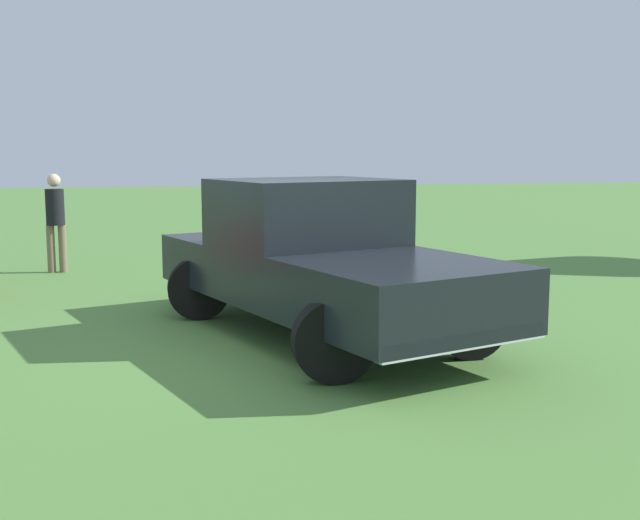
# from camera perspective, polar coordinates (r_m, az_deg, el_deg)

# --- Properties ---
(ground_plane) EXTENTS (80.00, 80.00, 0.00)m
(ground_plane) POSITION_cam_1_polar(r_m,az_deg,el_deg) (8.92, -3.84, -5.97)
(ground_plane) COLOR #54843D
(pickup_truck) EXTENTS (3.51, 5.46, 1.82)m
(pickup_truck) POSITION_cam_1_polar(r_m,az_deg,el_deg) (9.10, -0.43, 0.37)
(pickup_truck) COLOR black
(pickup_truck) RESTS_ON ground_plane
(person_bystander) EXTENTS (0.34, 0.33, 1.75)m
(person_bystander) POSITION_cam_1_polar(r_m,az_deg,el_deg) (14.60, -18.71, 3.00)
(person_bystander) COLOR #7A6B51
(person_bystander) RESTS_ON ground_plane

